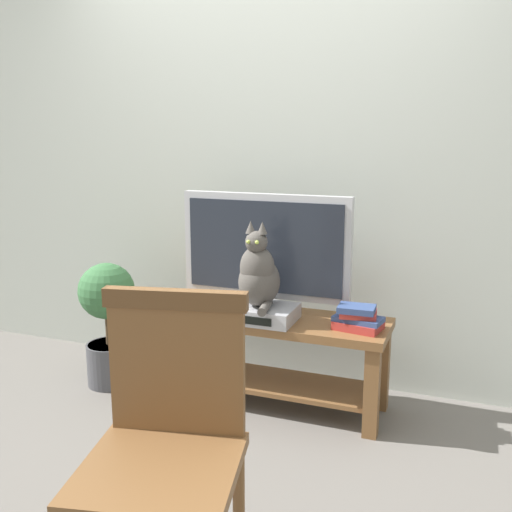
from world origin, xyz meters
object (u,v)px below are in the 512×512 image
Objects in this scene: media_box at (259,313)px; cat at (259,275)px; wooden_chair at (167,429)px; book_stack at (358,319)px; potted_plant at (108,317)px; tv at (265,250)px; tv_stand at (259,342)px.

cat is at bearing -85.05° from media_box.
wooden_chair is 1.35m from book_stack.
book_stack is at bearing 76.28° from wooden_chair.
potted_plant is at bearing -178.51° from book_stack.
wooden_chair is at bearing -81.89° from cat.
cat is 1.76× the size of book_stack.
media_box is 0.50m from book_stack.
tv is 2.47× the size of media_box.
tv_stand is 1.47× the size of tv.
tv is 0.62m from book_stack.
cat is 0.61× the size of potted_plant.
book_stack is at bearing 4.19° from media_box.
potted_plant is (-1.43, -0.04, -0.15)m from book_stack.
tv is at bearing 98.31° from wooden_chair.
tv is 3.69× the size of book_stack.
cat is (0.03, -0.18, -0.09)m from tv.
tv is 1.01m from potted_plant.
tv_stand is 0.49m from tv.
potted_plant is at bearing 130.91° from wooden_chair.
media_box reaches higher than tv_stand.
media_box is at bearing -79.96° from tv.
cat is (0.00, -0.01, 0.20)m from media_box.
tv is at bearing 99.69° from cat.
cat is at bearing 98.11° from wooden_chair.
tv_stand is at bearing 108.06° from cat.
cat reaches higher than media_box.
cat is 0.54m from book_stack.
tv is 2.10× the size of cat.
book_stack is (0.32, 1.32, -0.01)m from wooden_chair.
media_box is at bearing -175.81° from book_stack.
book_stack is (0.53, -0.13, -0.28)m from tv.
tv is at bearing 165.86° from book_stack.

